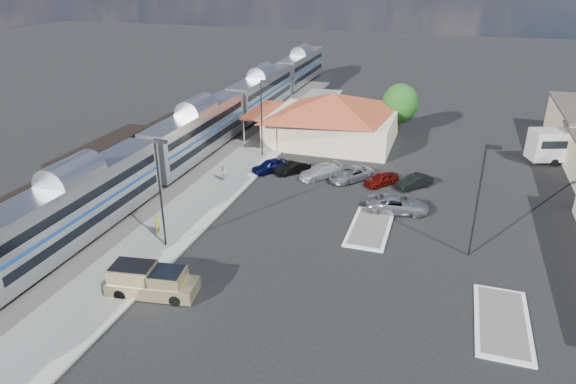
% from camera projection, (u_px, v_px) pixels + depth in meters
% --- Properties ---
extents(ground, '(280.00, 280.00, 0.00)m').
position_uv_depth(ground, '(319.00, 232.00, 43.07)').
color(ground, black).
rests_on(ground, ground).
extents(railbed, '(16.00, 100.00, 0.12)m').
position_uv_depth(railbed, '(151.00, 170.00, 55.87)').
color(railbed, '#4C4944').
rests_on(railbed, ground).
extents(platform, '(5.50, 92.00, 0.18)m').
position_uv_depth(platform, '(218.00, 187.00, 51.61)').
color(platform, gray).
rests_on(platform, ground).
extents(passenger_train, '(3.00, 104.00, 5.55)m').
position_uv_depth(passenger_train, '(198.00, 133.00, 58.98)').
color(passenger_train, silver).
rests_on(passenger_train, ground).
extents(freight_cars, '(2.80, 46.00, 4.00)m').
position_uv_depth(freight_cars, '(104.00, 163.00, 52.80)').
color(freight_cars, black).
rests_on(freight_cars, ground).
extents(station_depot, '(18.35, 12.24, 6.20)m').
position_uv_depth(station_depot, '(333.00, 117.00, 63.95)').
color(station_depot, '#C4B58F').
rests_on(station_depot, ground).
extents(traffic_island_south, '(3.30, 7.50, 0.21)m').
position_uv_depth(traffic_island_south, '(370.00, 228.00, 43.65)').
color(traffic_island_south, silver).
rests_on(traffic_island_south, ground).
extents(traffic_island_north, '(3.30, 7.50, 0.21)m').
position_uv_depth(traffic_island_north, '(502.00, 322.00, 32.16)').
color(traffic_island_north, silver).
rests_on(traffic_island_north, ground).
extents(lamp_plat_s, '(1.08, 0.25, 9.00)m').
position_uv_depth(lamp_plat_s, '(161.00, 185.00, 38.73)').
color(lamp_plat_s, black).
rests_on(lamp_plat_s, ground).
extents(lamp_plat_n, '(1.08, 0.25, 9.00)m').
position_uv_depth(lamp_plat_n, '(262.00, 112.00, 57.87)').
color(lamp_plat_n, black).
rests_on(lamp_plat_n, ground).
extents(lamp_lot, '(1.08, 0.25, 9.00)m').
position_uv_depth(lamp_lot, '(480.00, 192.00, 37.52)').
color(lamp_lot, black).
rests_on(lamp_lot, ground).
extents(tree_depot, '(4.71, 4.71, 6.63)m').
position_uv_depth(tree_depot, '(400.00, 104.00, 66.69)').
color(tree_depot, '#382314').
rests_on(tree_depot, ground).
extents(pickup_truck, '(6.28, 3.05, 2.08)m').
position_uv_depth(pickup_truck, '(152.00, 282.00, 34.65)').
color(pickup_truck, tan).
rests_on(pickup_truck, ground).
extents(suv, '(5.95, 3.48, 1.55)m').
position_uv_depth(suv, '(397.00, 204.00, 46.31)').
color(suv, '#B0B4B8').
rests_on(suv, ground).
extents(person_a, '(0.53, 0.71, 1.78)m').
position_uv_depth(person_a, '(158.00, 224.00, 42.13)').
color(person_a, '#BACB3F').
rests_on(person_a, platform).
extents(person_b, '(0.96, 1.09, 1.89)m').
position_uv_depth(person_b, '(223.00, 172.00, 52.53)').
color(person_b, white).
rests_on(person_b, platform).
extents(parked_car_a, '(3.84, 4.32, 1.42)m').
position_uv_depth(parked_car_a, '(270.00, 166.00, 55.38)').
color(parked_car_a, '#0C1040').
rests_on(parked_car_a, ground).
extents(parked_car_b, '(3.79, 3.87, 1.32)m').
position_uv_depth(parked_car_b, '(292.00, 168.00, 54.98)').
color(parked_car_b, black).
rests_on(parked_car_b, ground).
extents(parked_car_c, '(4.74, 4.93, 1.41)m').
position_uv_depth(parked_car_c, '(320.00, 172.00, 53.81)').
color(parked_car_c, silver).
rests_on(parked_car_c, ground).
extents(parked_car_d, '(4.93, 5.34, 1.39)m').
position_uv_depth(parked_car_d, '(351.00, 174.00, 53.18)').
color(parked_car_d, '#97999F').
rests_on(parked_car_d, ground).
extents(parked_car_e, '(3.67, 3.99, 1.32)m').
position_uv_depth(parked_car_e, '(381.00, 179.00, 52.04)').
color(parked_car_e, maroon).
rests_on(parked_car_e, ground).
extents(parked_car_f, '(3.76, 3.89, 1.32)m').
position_uv_depth(parked_car_f, '(414.00, 182.00, 51.41)').
color(parked_car_f, black).
rests_on(parked_car_f, ground).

